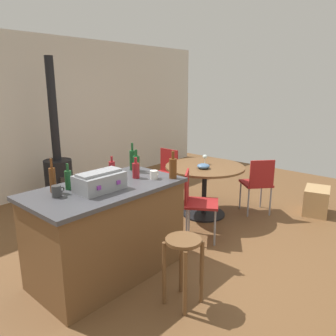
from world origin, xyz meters
name	(u,v)px	position (x,y,z in m)	size (l,w,h in m)	color
ground_plane	(175,245)	(0.00, 0.00, 0.00)	(8.80, 8.80, 0.00)	brown
back_wall	(41,117)	(0.00, 3.03, 1.35)	(8.00, 0.10, 2.70)	beige
kitchen_island	(108,230)	(-0.91, 0.12, 0.47)	(1.54, 0.83, 0.94)	brown
wooden_stool	(183,257)	(-0.78, -0.76, 0.45)	(0.31, 0.31, 0.63)	brown
dining_table	(205,177)	(1.02, 0.31, 0.58)	(1.14, 1.14, 0.75)	black
folding_chair_near	(258,182)	(1.58, -0.27, 0.50)	(0.56, 0.56, 0.85)	maroon
folding_chair_far	(164,171)	(1.07, 1.15, 0.51)	(0.41, 0.41, 0.86)	maroon
folding_chair_left	(196,200)	(0.32, -0.07, 0.52)	(0.55, 0.55, 0.87)	maroon
wood_stove	(58,170)	(-0.13, 2.37, 0.56)	(0.44, 0.45, 2.31)	black
toolbox	(100,181)	(-1.02, 0.06, 1.03)	(0.45, 0.28, 0.19)	gray
bottle_0	(68,179)	(-1.19, 0.31, 1.04)	(0.07, 0.07, 0.25)	#194C23
bottle_1	(136,163)	(-0.34, 0.29, 1.04)	(0.07, 0.07, 0.26)	#194C23
bottle_2	(173,168)	(-0.25, -0.18, 1.05)	(0.08, 0.08, 0.29)	#603314
bottle_3	(133,160)	(-0.31, 0.39, 1.06)	(0.07, 0.07, 0.32)	#194C23
bottle_4	(136,170)	(-0.51, 0.12, 1.02)	(0.08, 0.08, 0.22)	maroon
bottle_5	(112,168)	(-0.61, 0.38, 1.02)	(0.07, 0.07, 0.21)	maroon
bottle_6	(53,179)	(-1.33, 0.34, 1.06)	(0.06, 0.06, 0.32)	#603314
cup_0	(57,191)	(-1.38, 0.20, 0.99)	(0.12, 0.08, 0.10)	#383838
cup_1	(120,175)	(-0.65, 0.21, 0.98)	(0.11, 0.07, 0.08)	tan
cup_2	(154,175)	(-0.41, -0.05, 0.98)	(0.12, 0.08, 0.09)	white
wine_glass	(205,157)	(1.11, 0.37, 0.86)	(0.07, 0.07, 0.14)	silver
serving_bowl	(203,166)	(0.88, 0.23, 0.79)	(0.18, 0.18, 0.07)	#4C7099
cardboard_box	(316,201)	(2.19, -0.93, 0.20)	(0.48, 0.34, 0.39)	tan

